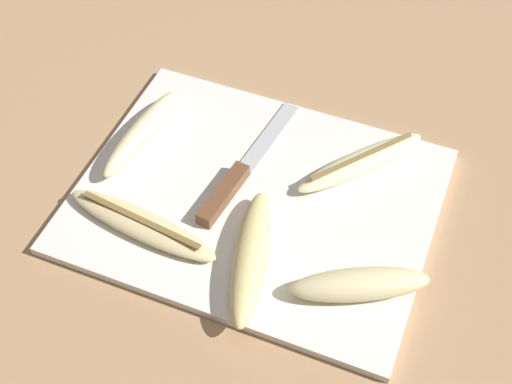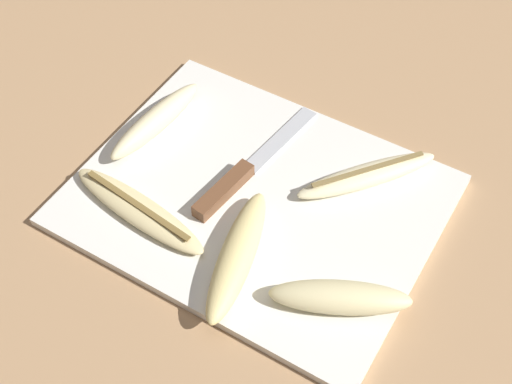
# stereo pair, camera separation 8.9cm
# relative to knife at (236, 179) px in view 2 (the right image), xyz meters

# --- Properties ---
(ground_plane) EXTENTS (4.00, 4.00, 0.00)m
(ground_plane) POSITION_rel_knife_xyz_m (0.03, -0.01, -0.02)
(ground_plane) COLOR tan
(cutting_board) EXTENTS (0.44, 0.35, 0.01)m
(cutting_board) POSITION_rel_knife_xyz_m (0.03, -0.01, -0.01)
(cutting_board) COLOR white
(cutting_board) RESTS_ON ground_plane
(knife) EXTENTS (0.05, 0.24, 0.02)m
(knife) POSITION_rel_knife_xyz_m (0.00, 0.00, 0.00)
(knife) COLOR brown
(knife) RESTS_ON cutting_board
(banana_pale_long) EXTENTS (0.15, 0.17, 0.02)m
(banana_pale_long) POSITION_rel_knife_xyz_m (0.14, 0.09, 0.00)
(banana_pale_long) COLOR beige
(banana_pale_long) RESTS_ON cutting_board
(banana_soft_right) EXTENTS (0.16, 0.11, 0.03)m
(banana_soft_right) POSITION_rel_knife_xyz_m (0.19, -0.09, 0.01)
(banana_soft_right) COLOR beige
(banana_soft_right) RESTS_ON cutting_board
(banana_ripe_center) EXTENTS (0.21, 0.07, 0.02)m
(banana_ripe_center) POSITION_rel_knife_xyz_m (-0.08, -0.10, 0.00)
(banana_ripe_center) COLOR beige
(banana_ripe_center) RESTS_ON cutting_board
(banana_cream_curved) EXTENTS (0.05, 0.18, 0.03)m
(banana_cream_curved) POSITION_rel_knife_xyz_m (-0.14, 0.03, 0.01)
(banana_cream_curved) COLOR beige
(banana_cream_curved) RESTS_ON cutting_board
(banana_golden_short) EXTENTS (0.09, 0.19, 0.03)m
(banana_golden_short) POSITION_rel_knife_xyz_m (0.07, -0.10, 0.01)
(banana_golden_short) COLOR #EDD689
(banana_golden_short) RESTS_ON cutting_board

